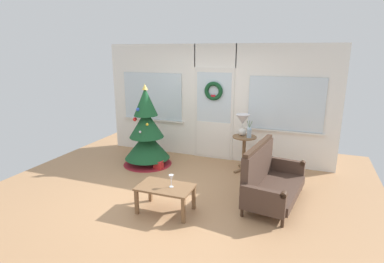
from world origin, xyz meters
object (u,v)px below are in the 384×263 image
object	(u,v)px
christmas_tree	(147,135)
settee_sofa	(269,179)
flower_vase	(249,132)
coffee_table	(165,190)
side_table	(244,147)
wine_glass	(171,178)
table_lamp	(243,122)
gift_box	(159,165)

from	to	relation	value
christmas_tree	settee_sofa	bearing A→B (deg)	-16.72
flower_vase	coffee_table	world-z (taller)	flower_vase
side_table	wine_glass	size ratio (longest dim) A/B	3.75
settee_sofa	table_lamp	size ratio (longest dim) A/B	3.57
coffee_table	gift_box	bearing A→B (deg)	120.43
christmas_tree	table_lamp	xyz separation A→B (m)	(1.97, 0.41, 0.36)
settee_sofa	table_lamp	distance (m)	1.55
table_lamp	coffee_table	xyz separation A→B (m)	(-0.71, -2.13, -0.66)
wine_glass	gift_box	bearing A→B (deg)	123.18
table_lamp	wine_glass	world-z (taller)	table_lamp
christmas_tree	gift_box	distance (m)	0.70
gift_box	wine_glass	bearing A→B (deg)	-56.82
christmas_tree	side_table	world-z (taller)	christmas_tree
gift_box	settee_sofa	bearing A→B (deg)	-14.96
settee_sofa	coffee_table	bearing A→B (deg)	-147.14
settee_sofa	gift_box	distance (m)	2.42
christmas_tree	side_table	xyz separation A→B (m)	(2.03, 0.37, -0.14)
flower_vase	coffee_table	size ratio (longest dim) A/B	0.41
side_table	table_lamp	distance (m)	0.50
christmas_tree	flower_vase	size ratio (longest dim) A/B	4.98
flower_vase	side_table	bearing A→B (deg)	149.04
settee_sofa	christmas_tree	bearing A→B (deg)	163.28
settee_sofa	flower_vase	bearing A→B (deg)	116.38
wine_glass	settee_sofa	bearing A→B (deg)	34.37
flower_vase	christmas_tree	bearing A→B (deg)	-171.79
coffee_table	gift_box	size ratio (longest dim) A/B	4.84
coffee_table	table_lamp	bearing A→B (deg)	71.64
settee_sofa	table_lamp	bearing A→B (deg)	120.41
side_table	wine_glass	distance (m)	2.19
flower_vase	coffee_table	distance (m)	2.26
flower_vase	gift_box	distance (m)	1.99
side_table	flower_vase	distance (m)	0.35
side_table	flower_vase	size ratio (longest dim) A/B	2.09
coffee_table	wine_glass	xyz separation A→B (m)	(0.10, 0.01, 0.20)
table_lamp	gift_box	world-z (taller)	table_lamp
side_table	flower_vase	bearing A→B (deg)	-30.96
christmas_tree	flower_vase	world-z (taller)	christmas_tree
settee_sofa	table_lamp	world-z (taller)	table_lamp
settee_sofa	gift_box	world-z (taller)	settee_sofa
side_table	settee_sofa	bearing A→B (deg)	-60.93
flower_vase	table_lamp	bearing A→B (deg)	147.99
settee_sofa	wine_glass	distance (m)	1.62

